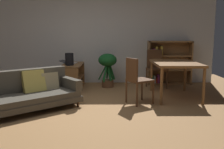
{
  "coord_description": "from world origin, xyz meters",
  "views": [
    {
      "loc": [
        0.6,
        -4.05,
        1.34
      ],
      "look_at": [
        0.61,
        0.57,
        0.57
      ],
      "focal_mm": 38.82,
      "sensor_mm": 36.0,
      "label": 1
    }
  ],
  "objects_px": {
    "dining_chair_near": "(156,66)",
    "bookshelf": "(166,63)",
    "open_laptop": "(69,63)",
    "dining_chair_far": "(137,78)",
    "media_console": "(72,77)",
    "desk_speaker": "(69,59)",
    "potted_floor_plant": "(107,65)",
    "fabric_couch": "(27,92)",
    "dining_table": "(175,66)"
  },
  "relations": [
    {
      "from": "dining_chair_near",
      "to": "bookshelf",
      "type": "xyz_separation_m",
      "value": [
        0.36,
        0.46,
        0.02
      ]
    },
    {
      "from": "open_laptop",
      "to": "dining_chair_far",
      "type": "height_order",
      "value": "dining_chair_far"
    },
    {
      "from": "media_console",
      "to": "open_laptop",
      "type": "bearing_deg",
      "value": 122.79
    },
    {
      "from": "open_laptop",
      "to": "dining_chair_far",
      "type": "xyz_separation_m",
      "value": [
        1.56,
        -1.47,
        -0.13
      ]
    },
    {
      "from": "desk_speaker",
      "to": "potted_floor_plant",
      "type": "distance_m",
      "value": 1.01
    },
    {
      "from": "fabric_couch",
      "to": "potted_floor_plant",
      "type": "xyz_separation_m",
      "value": [
        1.41,
        1.9,
        0.26
      ]
    },
    {
      "from": "open_laptop",
      "to": "bookshelf",
      "type": "bearing_deg",
      "value": 11.35
    },
    {
      "from": "fabric_couch",
      "to": "dining_chair_near",
      "type": "bearing_deg",
      "value": 35.86
    },
    {
      "from": "fabric_couch",
      "to": "desk_speaker",
      "type": "distance_m",
      "value": 1.62
    },
    {
      "from": "bookshelf",
      "to": "dining_table",
      "type": "bearing_deg",
      "value": -95.21
    },
    {
      "from": "open_laptop",
      "to": "desk_speaker",
      "type": "height_order",
      "value": "desk_speaker"
    },
    {
      "from": "dining_chair_far",
      "to": "open_laptop",
      "type": "bearing_deg",
      "value": 136.63
    },
    {
      "from": "open_laptop",
      "to": "dining_chair_far",
      "type": "relative_size",
      "value": 0.49
    },
    {
      "from": "open_laptop",
      "to": "bookshelf",
      "type": "relative_size",
      "value": 0.38
    },
    {
      "from": "fabric_couch",
      "to": "bookshelf",
      "type": "height_order",
      "value": "bookshelf"
    },
    {
      "from": "fabric_couch",
      "to": "open_laptop",
      "type": "xyz_separation_m",
      "value": [
        0.44,
        1.85,
        0.32
      ]
    },
    {
      "from": "potted_floor_plant",
      "to": "open_laptop",
      "type": "bearing_deg",
      "value": -176.98
    },
    {
      "from": "open_laptop",
      "to": "dining_table",
      "type": "distance_m",
      "value": 2.61
    },
    {
      "from": "potted_floor_plant",
      "to": "dining_chair_far",
      "type": "distance_m",
      "value": 1.64
    },
    {
      "from": "open_laptop",
      "to": "dining_chair_near",
      "type": "xyz_separation_m",
      "value": [
        2.2,
        0.06,
        -0.1
      ]
    },
    {
      "from": "dining_table",
      "to": "dining_chair_far",
      "type": "distance_m",
      "value": 1.02
    },
    {
      "from": "media_console",
      "to": "fabric_couch",
      "type": "bearing_deg",
      "value": -107.67
    },
    {
      "from": "dining_chair_far",
      "to": "dining_chair_near",
      "type": "bearing_deg",
      "value": 67.38
    },
    {
      "from": "media_console",
      "to": "desk_speaker",
      "type": "distance_m",
      "value": 0.51
    },
    {
      "from": "fabric_couch",
      "to": "media_console",
      "type": "relative_size",
      "value": 1.6
    },
    {
      "from": "open_laptop",
      "to": "fabric_couch",
      "type": "bearing_deg",
      "value": -103.32
    },
    {
      "from": "fabric_couch",
      "to": "dining_table",
      "type": "distance_m",
      "value": 3.02
    },
    {
      "from": "potted_floor_plant",
      "to": "dining_chair_far",
      "type": "relative_size",
      "value": 0.96
    },
    {
      "from": "desk_speaker",
      "to": "dining_table",
      "type": "distance_m",
      "value": 2.42
    },
    {
      "from": "fabric_couch",
      "to": "media_console",
      "type": "distance_m",
      "value": 1.77
    },
    {
      "from": "potted_floor_plant",
      "to": "dining_chair_far",
      "type": "xyz_separation_m",
      "value": [
        0.59,
        -1.52,
        -0.07
      ]
    },
    {
      "from": "dining_chair_near",
      "to": "dining_chair_far",
      "type": "distance_m",
      "value": 1.66
    },
    {
      "from": "potted_floor_plant",
      "to": "dining_chair_near",
      "type": "height_order",
      "value": "dining_chair_near"
    },
    {
      "from": "open_laptop",
      "to": "dining_table",
      "type": "height_order",
      "value": "dining_table"
    },
    {
      "from": "fabric_couch",
      "to": "media_console",
      "type": "xyz_separation_m",
      "value": [
        0.54,
        1.69,
        -0.01
      ]
    },
    {
      "from": "fabric_couch",
      "to": "media_console",
      "type": "bearing_deg",
      "value": 72.33
    },
    {
      "from": "dining_chair_near",
      "to": "open_laptop",
      "type": "bearing_deg",
      "value": -178.52
    },
    {
      "from": "fabric_couch",
      "to": "desk_speaker",
      "type": "relative_size",
      "value": 6.5
    },
    {
      "from": "fabric_couch",
      "to": "open_laptop",
      "type": "bearing_deg",
      "value": 76.68
    },
    {
      "from": "open_laptop",
      "to": "potted_floor_plant",
      "type": "bearing_deg",
      "value": 3.02
    },
    {
      "from": "fabric_couch",
      "to": "dining_table",
      "type": "relative_size",
      "value": 1.46
    },
    {
      "from": "media_console",
      "to": "open_laptop",
      "type": "height_order",
      "value": "open_laptop"
    },
    {
      "from": "fabric_couch",
      "to": "potted_floor_plant",
      "type": "height_order",
      "value": "potted_floor_plant"
    },
    {
      "from": "dining_chair_near",
      "to": "bookshelf",
      "type": "distance_m",
      "value": 0.58
    },
    {
      "from": "fabric_couch",
      "to": "dining_chair_near",
      "type": "distance_m",
      "value": 3.26
    },
    {
      "from": "dining_chair_near",
      "to": "dining_chair_far",
      "type": "bearing_deg",
      "value": -112.62
    },
    {
      "from": "dining_chair_near",
      "to": "desk_speaker",
      "type": "bearing_deg",
      "value": -168.54
    },
    {
      "from": "dining_table",
      "to": "bookshelf",
      "type": "xyz_separation_m",
      "value": [
        0.13,
        1.47,
        -0.12
      ]
    },
    {
      "from": "media_console",
      "to": "dining_chair_far",
      "type": "distance_m",
      "value": 1.97
    },
    {
      "from": "media_console",
      "to": "dining_chair_near",
      "type": "distance_m",
      "value": 2.12
    }
  ]
}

